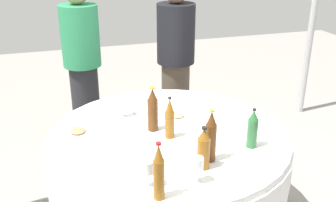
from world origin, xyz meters
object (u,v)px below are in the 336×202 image
Objects in this scene: plate_west at (178,117)px; bottle_amber_east at (204,149)px; bottle_amber_near at (159,173)px; person_outer at (83,66)px; person_rear at (176,65)px; bottle_brown_rear at (211,137)px; wine_glass_inner at (197,166)px; plate_front at (204,135)px; bottle_amber_outer at (170,119)px; plate_mid at (78,133)px; dining_table at (168,152)px; bottle_green_south at (253,129)px; plate_left at (144,108)px; wine_glass_near at (148,168)px; wine_glass_south at (122,103)px; bottle_brown_inner at (153,110)px.

bottle_amber_east is at bearing 174.45° from plate_west.
bottle_amber_near reaches higher than bottle_amber_east.
person_rear is (-0.23, -0.82, 0.00)m from person_outer.
bottle_brown_rear reaches higher than plate_west.
wine_glass_inner is 0.73× the size of plate_front.
bottle_brown_rear reaches higher than bottle_amber_near.
bottle_amber_outer reaches higher than plate_mid.
bottle_brown_rear is at bearing -46.83° from bottle_amber_east.
dining_table is 0.60m from bottle_green_south.
wine_glass_inner is at bearing -143.05° from plate_mid.
plate_left is (0.27, -0.50, -0.00)m from plate_mid.
wine_glass_inner is 0.09× the size of person_rear.
wine_glass_near is 0.72× the size of plate_left.
plate_front is 0.13× the size of person_outer.
person_outer is (1.44, 0.62, 0.08)m from plate_front.
wine_glass_south is 0.63m from plate_front.
wine_glass_near is 0.10× the size of person_rear.
wine_glass_near is at bearing 104.38° from bottle_amber_east.
plate_west is at bearing -82.01° from person_outer.
bottle_brown_inner is (0.46, 0.21, -0.01)m from bottle_brown_rear.
person_outer is at bearing 17.04° from dining_table.
wine_glass_inner is at bearing 178.88° from bottle_amber_outer.
bottle_amber_near is (-0.25, 0.37, -0.00)m from bottle_brown_rear.
bottle_amber_outer is at bearing -1.12° from wine_glass_inner.
bottle_brown_rear is at bearing -152.99° from wine_glass_south.
wine_glass_inner reaches higher than plate_west.
plate_left is at bearing 8.55° from dining_table.
bottle_brown_inner reaches higher than bottle_amber_outer.
bottle_green_south reaches higher than plate_left.
bottle_brown_rear is at bearing -155.17° from bottle_brown_inner.
bottle_amber_outer is 0.91× the size of bottle_brown_inner.
bottle_amber_near is at bearing 107.51° from wine_glass_inner.
person_outer is at bearing 14.50° from bottle_brown_inner.
bottle_brown_inner is at bearing -149.28° from wine_glass_south.
dining_table is at bearing 53.60° from bottle_green_south.
bottle_amber_near is at bearing 124.34° from bottle_brown_rear.
bottle_brown_rear is at bearing -127.95° from plate_mid.
wine_glass_south reaches higher than dining_table.
bottle_amber_outer is 0.17× the size of person_outer.
bottle_amber_east reaches higher than plate_west.
plate_left is at bearing 39.49° from plate_west.
plate_mid is 1.21× the size of plate_front.
bottle_green_south reaches higher than dining_table.
plate_front is at bearing -47.97° from wine_glass_near.
wine_glass_near is (-0.22, 0.70, -0.01)m from bottle_green_south.
plate_west is (0.50, 0.30, -0.10)m from bottle_green_south.
plate_mid is (0.79, 0.32, -0.13)m from bottle_amber_near.
plate_mid is (0.60, 0.63, -0.10)m from bottle_amber_east.
bottle_brown_inner is 1.99× the size of wine_glass_near.
person_rear is (1.75, -0.65, -0.06)m from bottle_amber_near.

